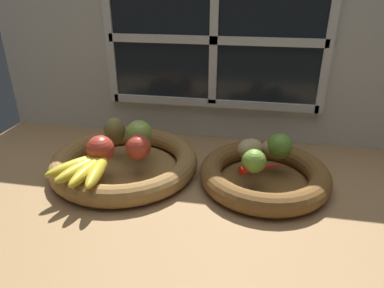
{
  "coord_description": "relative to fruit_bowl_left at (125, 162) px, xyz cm",
  "views": [
    {
      "loc": [
        12.6,
        -75.2,
        46.36
      ],
      "look_at": [
        -1.63,
        1.8,
        9.49
      ],
      "focal_mm": 32.33,
      "sensor_mm": 36.0,
      "label": 1
    }
  ],
  "objects": [
    {
      "name": "apple_red_front",
      "position": [
        -3.54,
        -5.95,
        6.39
      ],
      "size": [
        6.92,
        6.92,
        6.92
      ],
      "primitive_type": "sphere",
      "color": "#B73828",
      "rests_on": "fruit_bowl_left"
    },
    {
      "name": "chili_pepper",
      "position": [
        36.22,
        -3.53,
        4.02
      ],
      "size": [
        11.61,
        7.49,
        2.18
      ],
      "primitive_type": "cone",
      "rotation": [
        0.0,
        1.57,
        0.48
      ],
      "color": "red",
      "rests_on": "fruit_bowl_right"
    },
    {
      "name": "banana_bunch_front",
      "position": [
        -4.34,
        -11.98,
        4.46
      ],
      "size": [
        14.33,
        17.01,
        3.06
      ],
      "color": "gold",
      "rests_on": "fruit_bowl_left"
    },
    {
      "name": "fruit_bowl_left",
      "position": [
        0.0,
        0.0,
        0.0
      ],
      "size": [
        39.01,
        39.01,
        5.49
      ],
      "color": "olive",
      "rests_on": "ground_plane"
    },
    {
      "name": "apple_green_back",
      "position": [
        2.84,
        4.75,
        6.56
      ],
      "size": [
        7.25,
        7.25,
        7.25
      ],
      "primitive_type": "sphere",
      "color": "#99B74C",
      "rests_on": "fruit_bowl_left"
    },
    {
      "name": "potato_oblong",
      "position": [
        32.76,
        3.07,
        5.45
      ],
      "size": [
        8.99,
        8.86,
        5.03
      ],
      "primitive_type": "ellipsoid",
      "rotation": [
        0.0,
        0.0,
        0.72
      ],
      "color": "tan",
      "rests_on": "fruit_bowl_right"
    },
    {
      "name": "pear_brown",
      "position": [
        -4.29,
        5.3,
        6.61
      ],
      "size": [
        7.38,
        7.68,
        7.35
      ],
      "primitive_type": "ellipsoid",
      "rotation": [
        0.0,
        0.0,
        1.17
      ],
      "color": "olive",
      "rests_on": "fruit_bowl_left"
    },
    {
      "name": "potato_back",
      "position": [
        38.9,
        4.82,
        5.26
      ],
      "size": [
        8.13,
        6.66,
        4.66
      ],
      "primitive_type": "ellipsoid",
      "rotation": [
        0.0,
        0.0,
        0.26
      ],
      "color": "#A38451",
      "rests_on": "fruit_bowl_right"
    },
    {
      "name": "lime_near",
      "position": [
        33.87,
        -4.25,
        5.85
      ],
      "size": [
        5.84,
        5.84,
        5.84
      ],
      "primitive_type": "sphere",
      "color": "#7AAD3D",
      "rests_on": "fruit_bowl_right"
    },
    {
      "name": "apple_red_right",
      "position": [
        5.08,
        -2.66,
        6.16
      ],
      "size": [
        6.46,
        6.46,
        6.46
      ],
      "primitive_type": "sphere",
      "color": "#CC422D",
      "rests_on": "fruit_bowl_left"
    },
    {
      "name": "lime_far",
      "position": [
        40.01,
        4.25,
        6.22
      ],
      "size": [
        6.58,
        6.58,
        6.58
      ],
      "primitive_type": "sphere",
      "color": "olive",
      "rests_on": "fruit_bowl_right"
    },
    {
      "name": "fruit_bowl_right",
      "position": [
        36.71,
        0.0,
        0.01
      ],
      "size": [
        32.48,
        32.48,
        5.49
      ],
      "color": "brown",
      "rests_on": "ground_plane"
    },
    {
      "name": "ground_plane",
      "position": [
        19.99,
        -1.8,
        -4.06
      ],
      "size": [
        140.0,
        90.0,
        3.0
      ],
      "primitive_type": "cube",
      "color": "#9E774C"
    },
    {
      "name": "back_wall",
      "position": [
        19.99,
        27.98,
        25.32
      ],
      "size": [
        140.0,
        4.6,
        55.0
      ],
      "color": "silver",
      "rests_on": "ground_plane"
    }
  ]
}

